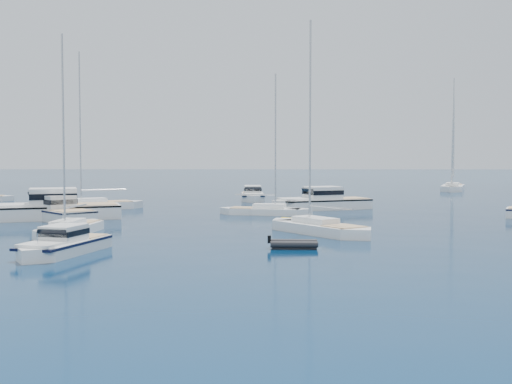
# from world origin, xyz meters

# --- Properties ---
(ground) EXTENTS (400.00, 400.00, 0.00)m
(ground) POSITION_xyz_m (0.00, 0.00, 0.00)
(ground) COLOR #082D52
(ground) RESTS_ON ground
(motor_cruiser_left) EXTENTS (4.23, 8.10, 2.04)m
(motor_cruiser_left) POSITION_xyz_m (-10.50, 4.52, 0.00)
(motor_cruiser_left) COLOR silver
(motor_cruiser_left) RESTS_ON ground
(motor_cruiser_centre) EXTENTS (13.19, 7.61, 3.31)m
(motor_cruiser_centre) POSITION_xyz_m (-17.52, 24.12, 0.00)
(motor_cruiser_centre) COLOR silver
(motor_cruiser_centre) RESTS_ON ground
(motor_cruiser_far_l) EXTENTS (9.06, 9.48, 2.64)m
(motor_cruiser_far_l) POSITION_xyz_m (-17.00, 23.73, 0.00)
(motor_cruiser_far_l) COLOR silver
(motor_cruiser_far_l) RESTS_ON ground
(motor_cruiser_distant) EXTENTS (11.37, 7.29, 2.87)m
(motor_cruiser_distant) POSITION_xyz_m (5.92, 34.37, 0.00)
(motor_cruiser_distant) COLOR white
(motor_cruiser_distant) RESTS_ON ground
(motor_cruiser_horizon) EXTENTS (3.03, 8.60, 2.22)m
(motor_cruiser_horizon) POSITION_xyz_m (-1.06, 46.83, 0.00)
(motor_cruiser_horizon) COLOR silver
(motor_cruiser_horizon) RESTS_ON ground
(sailboat_fore) EXTENTS (3.32, 9.63, 13.88)m
(sailboat_fore) POSITION_xyz_m (-12.77, 13.69, 0.00)
(sailboat_fore) COLOR white
(sailboat_fore) RESTS_ON ground
(sailboat_mid_r) EXTENTS (8.31, 9.98, 15.27)m
(sailboat_mid_r) POSITION_xyz_m (4.25, 14.46, 0.00)
(sailboat_mid_r) COLOR white
(sailboat_mid_r) RESTS_ON ground
(sailboat_mid_l) EXTENTS (10.85, 7.60, 15.89)m
(sailboat_mid_l) POSITION_xyz_m (-16.55, 33.94, 0.00)
(sailboat_mid_l) COLOR white
(sailboat_mid_l) RESTS_ON ground
(sailboat_centre) EXTENTS (9.16, 3.93, 13.06)m
(sailboat_centre) POSITION_xyz_m (0.51, 28.56, 0.00)
(sailboat_centre) COLOR white
(sailboat_centre) RESTS_ON ground
(sailboat_sails_far) EXTENTS (6.59, 11.98, 17.09)m
(sailboat_sails_far) POSITION_xyz_m (28.18, 68.56, 0.00)
(sailboat_sails_far) COLOR white
(sailboat_sails_far) RESTS_ON ground
(tender_yellow) EXTENTS (3.50, 3.60, 0.95)m
(tender_yellow) POSITION_xyz_m (3.31, 20.76, 0.00)
(tender_yellow) COLOR gold
(tender_yellow) RESTS_ON ground
(tender_grey_near) EXTENTS (2.90, 1.69, 0.95)m
(tender_grey_near) POSITION_xyz_m (2.23, 7.11, 0.00)
(tender_grey_near) COLOR black
(tender_grey_near) RESTS_ON ground
(tender_grey_far) EXTENTS (4.15, 2.56, 0.95)m
(tender_grey_far) POSITION_xyz_m (-0.59, 29.43, 0.00)
(tender_grey_far) COLOR black
(tender_grey_far) RESTS_ON ground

